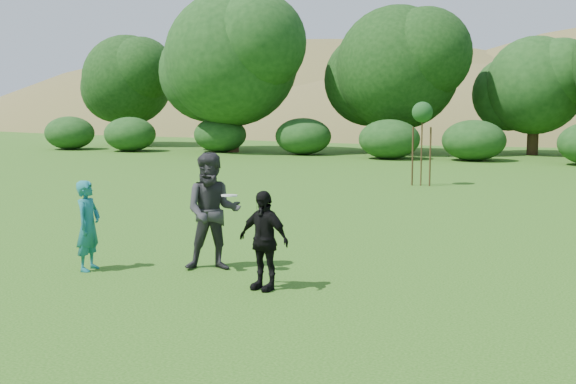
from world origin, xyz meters
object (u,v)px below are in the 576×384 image
Objects in this scene: player_teal at (88,226)px; sapling at (422,114)px; player_grey at (213,212)px; player_black at (263,240)px.

sapling is (2.74, 14.46, 1.65)m from player_teal.
player_grey reaches higher than player_teal.
player_teal is 3.26m from player_black.
sapling is at bearing -17.98° from player_teal.
player_teal is 2.12m from player_grey.
sapling is at bearing 62.40° from player_grey.
player_black is 14.62m from sapling.
player_grey is (1.94, 0.82, 0.23)m from player_teal.
player_grey is 13.74m from sapling.
player_teal is at bearing -167.48° from player_black.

